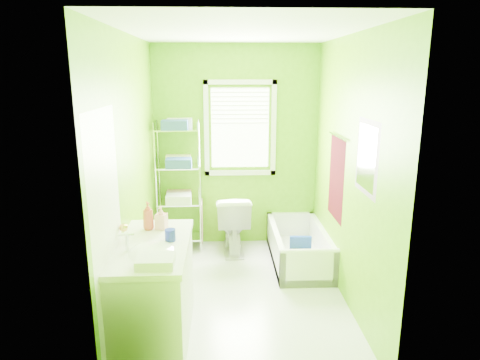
{
  "coord_description": "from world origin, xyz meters",
  "views": [
    {
      "loc": [
        -0.17,
        -4.03,
        2.24
      ],
      "look_at": [
        0.0,
        0.25,
        1.16
      ],
      "focal_mm": 32.0,
      "sensor_mm": 36.0,
      "label": 1
    }
  ],
  "objects_px": {
    "bathtub": "(299,251)",
    "toilet": "(233,223)",
    "wire_shelf_unit": "(180,171)",
    "vanity": "(154,289)"
  },
  "relations": [
    {
      "from": "toilet",
      "to": "wire_shelf_unit",
      "type": "bearing_deg",
      "value": -14.25
    },
    {
      "from": "bathtub",
      "to": "toilet",
      "type": "distance_m",
      "value": 0.91
    },
    {
      "from": "toilet",
      "to": "wire_shelf_unit",
      "type": "distance_m",
      "value": 0.94
    },
    {
      "from": "toilet",
      "to": "wire_shelf_unit",
      "type": "xyz_separation_m",
      "value": [
        -0.66,
        0.14,
        0.65
      ]
    },
    {
      "from": "vanity",
      "to": "wire_shelf_unit",
      "type": "height_order",
      "value": "wire_shelf_unit"
    },
    {
      "from": "bathtub",
      "to": "toilet",
      "type": "height_order",
      "value": "toilet"
    },
    {
      "from": "bathtub",
      "to": "toilet",
      "type": "bearing_deg",
      "value": 154.16
    },
    {
      "from": "toilet",
      "to": "vanity",
      "type": "height_order",
      "value": "vanity"
    },
    {
      "from": "bathtub",
      "to": "wire_shelf_unit",
      "type": "xyz_separation_m",
      "value": [
        -1.45,
        0.52,
        0.89
      ]
    },
    {
      "from": "toilet",
      "to": "vanity",
      "type": "relative_size",
      "value": 0.65
    }
  ]
}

